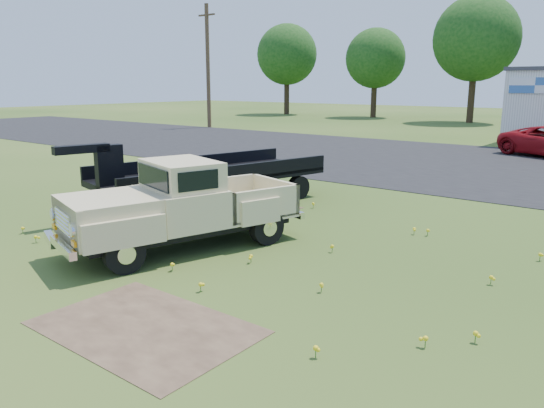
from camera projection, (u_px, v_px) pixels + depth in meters
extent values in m
plane|color=#284616|center=(218.00, 253.00, 10.52)|extent=(140.00, 140.00, 0.00)
cube|color=black|center=(469.00, 165.00, 22.02)|extent=(90.00, 14.00, 0.02)
cube|color=#493526|center=(145.00, 328.00, 7.32)|extent=(3.00, 2.00, 0.01)
cube|color=#493526|center=(254.00, 207.00, 14.41)|extent=(2.20, 1.60, 0.01)
cube|color=white|center=(535.00, 85.00, 27.11)|extent=(2.50, 0.08, 0.80)
cylinder|color=#4D3C24|center=(208.00, 67.00, 39.64)|extent=(0.30, 0.30, 9.00)
cube|color=#4D3C24|center=(207.00, 15.00, 38.82)|extent=(1.60, 0.12, 0.12)
cylinder|color=#332417|center=(287.00, 98.00, 57.65)|extent=(0.56, 0.56, 3.60)
sphere|color=#124012|center=(287.00, 54.00, 56.65)|extent=(6.40, 6.40, 6.40)
cylinder|color=#332417|center=(374.00, 101.00, 52.44)|extent=(0.56, 0.56, 3.24)
sphere|color=#124012|center=(375.00, 58.00, 51.54)|extent=(5.76, 5.76, 5.76)
cylinder|color=#332417|center=(471.00, 99.00, 45.19)|extent=(0.56, 0.56, 3.96)
sphere|color=#124012|center=(476.00, 38.00, 44.09)|extent=(7.04, 7.04, 7.04)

